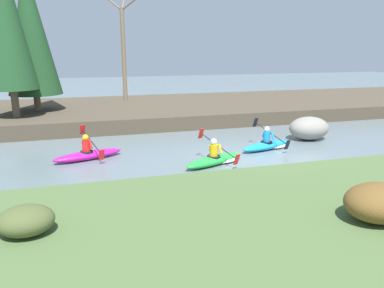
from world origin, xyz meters
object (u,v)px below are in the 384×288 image
at_px(kayaker_lead, 269,145).
at_px(kayaker_trailing, 89,154).
at_px(boulder_midstream, 309,128).
at_px(kayaker_middle, 217,159).

height_order(kayaker_lead, kayaker_trailing, same).
bearing_deg(kayaker_trailing, boulder_midstream, -16.22).
relative_size(kayaker_lead, kayaker_middle, 1.02).
xyz_separation_m(kayaker_lead, boulder_midstream, (2.61, 1.06, 0.34)).
relative_size(kayaker_middle, boulder_midstream, 1.41).
bearing_deg(kayaker_lead, kayaker_middle, -172.16).
xyz_separation_m(kayaker_lead, kayaker_middle, (-2.88, -1.38, 0.00)).
bearing_deg(kayaker_middle, kayaker_lead, 1.52).
bearing_deg(kayaker_trailing, kayaker_lead, -23.36).
height_order(kayaker_middle, kayaker_trailing, same).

